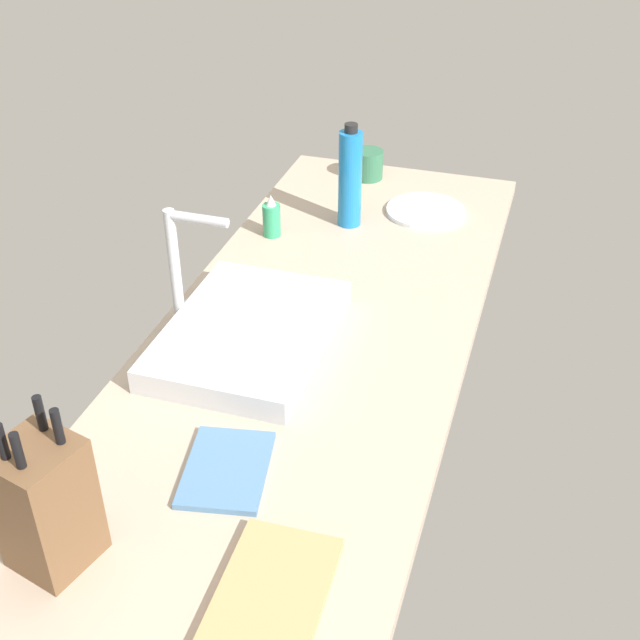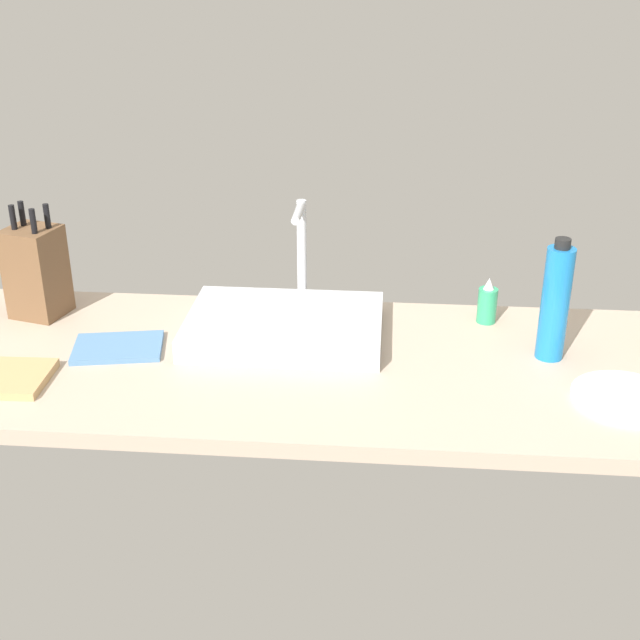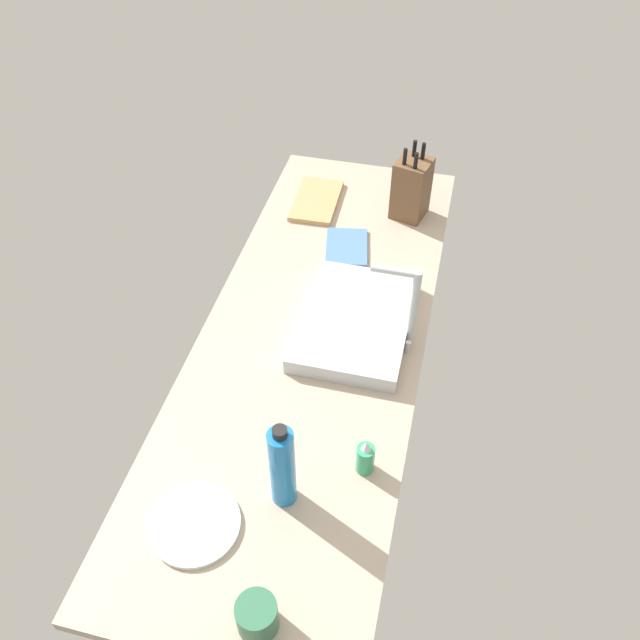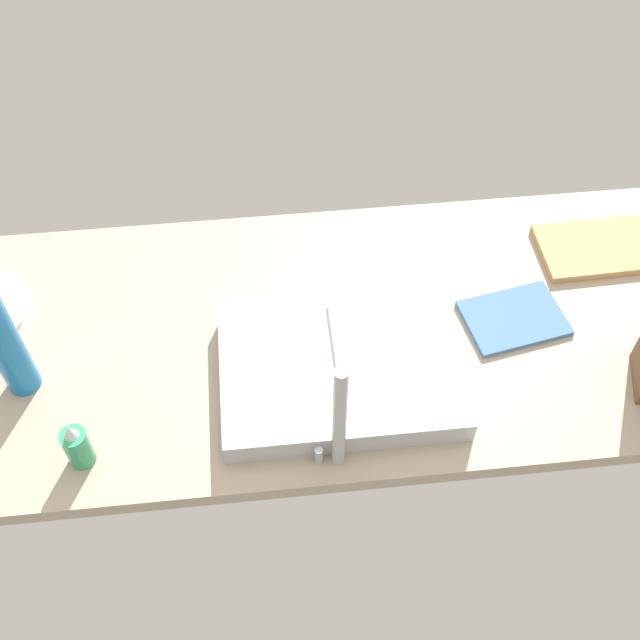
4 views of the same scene
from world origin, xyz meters
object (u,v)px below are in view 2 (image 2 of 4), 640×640
Objects in this scene: soap_bottle at (487,303)px; water_bottle at (555,303)px; sink_basin at (285,326)px; knife_block at (36,271)px; faucet at (302,248)px; dish_towel at (118,347)px; dinner_plate at (625,398)px.

water_bottle reaches higher than soap_bottle.
water_bottle reaches higher than sink_basin.
faucet is at bearing 21.33° from knife_block.
water_bottle is at bearing 8.34° from knife_block.
sink_basin is 61.32cm from water_bottle.
soap_bottle reaches higher than sink_basin.
dish_towel is at bearing -177.01° from water_bottle.
sink_basin is 49.48cm from soap_bottle.
sink_basin is at bearing -165.57° from soap_bottle.
knife_block is 1.01× the size of water_bottle.
sink_basin is 2.09× the size of dinner_plate.
sink_basin is 38.39cm from dish_towel.
knife_block is at bearing 166.88° from dinner_plate.
dinner_plate is (72.62, -23.66, -2.06)cm from sink_basin.
faucet reaches higher than soap_bottle.
dinner_plate is 110.36cm from dish_towel.
soap_bottle is at bearing -4.03° from faucet.
soap_bottle is (47.87, 12.32, 2.16)cm from sink_basin.
dinner_plate is at bearing -55.48° from soap_bottle.
water_bottle is 1.41× the size of dish_towel.
faucet is 1.00× the size of water_bottle.
soap_bottle is 43.87cm from dinner_plate.
dinner_plate is at bearing -18.04° from sink_basin.
faucet is 81.86cm from dinner_plate.
faucet is 65.00cm from knife_block.
faucet is at bearing 33.21° from dish_towel.
sink_basin is 20.93cm from faucet.
water_bottle is (121.97, -12.91, 1.90)cm from knife_block.
knife_block reaches higher than dish_towel.
knife_block reaches higher than dinner_plate.
knife_block is at bearing -173.05° from faucet.
water_bottle is 1.29× the size of dinner_plate.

